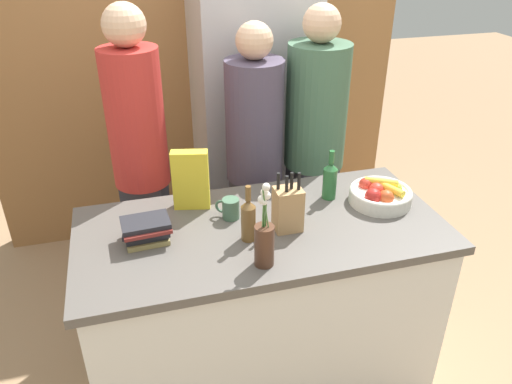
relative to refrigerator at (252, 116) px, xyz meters
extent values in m
plane|color=#A37F5B|center=(-0.28, -1.22, -0.94)|extent=(14.00, 14.00, 0.00)
cube|color=silver|center=(-0.28, -1.22, -0.51)|extent=(1.55, 0.74, 0.85)
cube|color=#56514C|center=(-0.28, -1.22, -0.07)|extent=(1.61, 0.77, 0.04)
cube|color=#9E6B3D|center=(-0.28, 0.36, 0.36)|extent=(2.81, 0.12, 2.60)
cube|color=#B7B7BC|center=(0.00, 0.00, 0.00)|extent=(0.70, 0.60, 1.87)
cylinder|color=#B7B7BC|center=(-0.05, -0.31, 0.09)|extent=(0.02, 0.02, 1.03)
cylinder|color=silver|center=(0.31, -1.17, -0.02)|extent=(0.29, 0.29, 0.06)
torus|color=silver|center=(0.31, -1.17, 0.01)|extent=(0.29, 0.29, 0.02)
sphere|color=red|center=(0.25, -1.22, 0.02)|extent=(0.08, 0.08, 0.08)
sphere|color=red|center=(0.30, -1.16, 0.01)|extent=(0.07, 0.07, 0.07)
sphere|color=#C64C23|center=(0.30, -1.24, 0.02)|extent=(0.07, 0.07, 0.07)
sphere|color=#99B233|center=(0.39, -1.17, 0.01)|extent=(0.07, 0.07, 0.07)
sphere|color=red|center=(0.27, -1.10, 0.02)|extent=(0.07, 0.07, 0.07)
cylinder|color=yellow|center=(0.35, -1.19, 0.03)|extent=(0.09, 0.15, 0.03)
cylinder|color=yellow|center=(0.33, -1.14, 0.05)|extent=(0.15, 0.11, 0.03)
cube|color=tan|center=(-0.18, -1.26, 0.05)|extent=(0.12, 0.10, 0.19)
cylinder|color=black|center=(-0.22, -1.25, 0.18)|extent=(0.01, 0.01, 0.08)
cylinder|color=black|center=(-0.19, -1.28, 0.18)|extent=(0.01, 0.01, 0.08)
cylinder|color=black|center=(-0.17, -1.26, 0.18)|extent=(0.01, 0.01, 0.09)
cylinder|color=black|center=(-0.14, -1.27, 0.18)|extent=(0.01, 0.01, 0.09)
cylinder|color=#4C2D1E|center=(-0.35, -1.48, 0.04)|extent=(0.08, 0.08, 0.17)
cylinder|color=#477538|center=(-0.34, -1.48, 0.19)|extent=(0.01, 0.01, 0.13)
sphere|color=white|center=(-0.34, -1.48, 0.26)|extent=(0.03, 0.03, 0.03)
cylinder|color=#477538|center=(-0.35, -1.48, 0.20)|extent=(0.01, 0.01, 0.15)
sphere|color=white|center=(-0.35, -1.48, 0.27)|extent=(0.03, 0.03, 0.03)
cylinder|color=#477538|center=(-0.35, -1.48, 0.18)|extent=(0.01, 0.01, 0.11)
sphere|color=white|center=(-0.36, -1.47, 0.24)|extent=(0.03, 0.03, 0.03)
cylinder|color=#477538|center=(-0.35, -1.48, 0.18)|extent=(0.01, 0.01, 0.11)
sphere|color=white|center=(-0.35, -1.48, 0.23)|extent=(0.02, 0.02, 0.02)
cylinder|color=#477538|center=(-0.35, -1.49, 0.21)|extent=(0.03, 0.01, 0.17)
sphere|color=white|center=(-0.35, -1.49, 0.30)|extent=(0.03, 0.03, 0.03)
cube|color=yellow|center=(-0.55, -0.97, 0.09)|extent=(0.17, 0.10, 0.28)
cylinder|color=#42664C|center=(-0.40, -1.11, 0.00)|extent=(0.08, 0.08, 0.10)
torus|color=#42664C|center=(-0.43, -1.09, 0.00)|extent=(0.06, 0.05, 0.07)
cube|color=#99844C|center=(-0.78, -1.20, -0.04)|extent=(0.18, 0.15, 0.02)
cube|color=#232328|center=(-0.78, -1.19, -0.01)|extent=(0.18, 0.12, 0.02)
cube|color=#232328|center=(-0.77, -1.20, 0.01)|extent=(0.20, 0.14, 0.02)
cube|color=maroon|center=(-0.78, -1.21, 0.02)|extent=(0.20, 0.15, 0.02)
cube|color=#232328|center=(-0.78, -1.20, 0.04)|extent=(0.20, 0.15, 0.02)
cylinder|color=brown|center=(-0.36, -1.30, 0.03)|extent=(0.06, 0.06, 0.16)
cone|color=brown|center=(-0.36, -1.30, 0.12)|extent=(0.06, 0.06, 0.03)
cylinder|color=brown|center=(-0.36, -1.30, 0.17)|extent=(0.02, 0.02, 0.07)
cylinder|color=#286633|center=(0.10, -1.06, 0.03)|extent=(0.07, 0.07, 0.15)
cone|color=#286633|center=(0.10, -1.06, 0.12)|extent=(0.07, 0.07, 0.03)
cylinder|color=#286633|center=(0.10, -1.06, 0.17)|extent=(0.03, 0.03, 0.06)
cube|color=#383842|center=(-0.75, -0.56, -0.51)|extent=(0.27, 0.22, 0.84)
cylinder|color=red|center=(-0.75, -0.56, 0.26)|extent=(0.29, 0.29, 0.70)
sphere|color=#DBAD89|center=(-0.75, -0.56, 0.71)|extent=(0.20, 0.20, 0.20)
cube|color=#383842|center=(-0.13, -0.55, -0.54)|extent=(0.28, 0.23, 0.79)
cylinder|color=#4C4256|center=(-0.13, -0.55, 0.18)|extent=(0.31, 0.31, 0.66)
sphere|color=#DBAD89|center=(-0.13, -0.55, 0.61)|extent=(0.19, 0.19, 0.19)
cube|color=#383842|center=(0.22, -0.55, -0.52)|extent=(0.30, 0.24, 0.82)
cylinder|color=#42664C|center=(0.22, -0.55, 0.23)|extent=(0.34, 0.34, 0.69)
sphere|color=#DBAD89|center=(0.22, -0.55, 0.67)|extent=(0.20, 0.20, 0.20)
camera|label=1|loc=(-0.80, -2.99, 1.15)|focal=35.00mm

